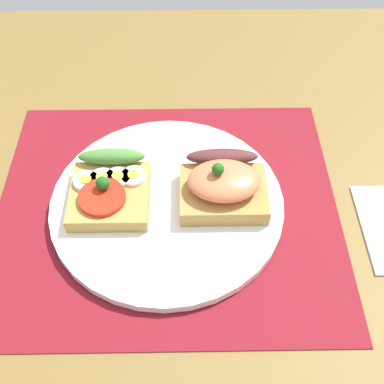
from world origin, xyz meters
TOP-DOWN VIEW (x-y plane):
  - ground_plane at (0.00, 0.00)cm, footprint 120.00×90.00cm
  - placemat at (0.00, 0.00)cm, footprint 41.21×35.77cm
  - plate at (0.00, 0.00)cm, footprint 27.90×27.90cm
  - sandwich_egg_tomato at (-6.73, 0.44)cm, footprint 9.23×10.69cm
  - sandwich_salmon at (6.65, 0.26)cm, footprint 10.19×9.33cm

SIDE VIEW (x-z plane):
  - ground_plane at x=0.00cm, z-range -3.20..0.00cm
  - placemat at x=0.00cm, z-range 0.00..0.30cm
  - plate at x=0.00cm, z-range 0.30..1.44cm
  - sandwich_egg_tomato at x=-6.73cm, z-range 0.83..4.92cm
  - sandwich_salmon at x=6.65cm, z-range 0.61..6.78cm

